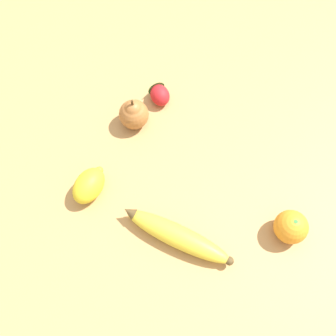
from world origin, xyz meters
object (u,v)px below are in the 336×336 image
(pear, at_px, (134,114))
(strawberry, at_px, (159,94))
(orange, at_px, (291,227))
(lemon, at_px, (89,185))
(banana, at_px, (177,236))

(pear, xyz_separation_m, strawberry, (-0.08, -0.02, -0.02))
(orange, relative_size, lemon, 0.67)
(pear, distance_m, strawberry, 0.09)
(orange, relative_size, pear, 0.79)
(banana, bearing_deg, lemon, -3.83)
(banana, bearing_deg, strawberry, -57.33)
(banana, relative_size, strawberry, 3.34)
(orange, distance_m, lemon, 0.41)
(pear, height_order, lemon, pear)
(orange, bearing_deg, banana, -30.76)
(strawberry, bearing_deg, orange, -165.75)
(banana, xyz_separation_m, pear, (-0.08, -0.28, 0.01))
(banana, distance_m, lemon, 0.21)
(orange, bearing_deg, pear, -73.93)
(banana, bearing_deg, pear, -44.88)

